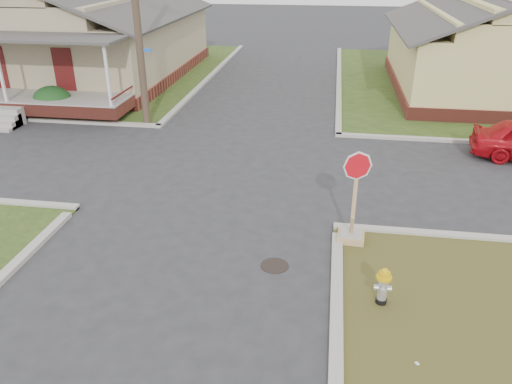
# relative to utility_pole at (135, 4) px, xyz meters

# --- Properties ---
(ground) EXTENTS (120.00, 120.00, 0.00)m
(ground) POSITION_rel_utility_pole_xyz_m (4.20, -8.90, -4.66)
(ground) COLOR #2C2C2E
(ground) RESTS_ON ground
(verge_far_left) EXTENTS (19.00, 19.00, 0.05)m
(verge_far_left) POSITION_rel_utility_pole_xyz_m (-8.80, 9.10, -4.64)
(verge_far_left) COLOR #2C4217
(verge_far_left) RESTS_ON ground
(curbs) EXTENTS (80.00, 40.00, 0.12)m
(curbs) POSITION_rel_utility_pole_xyz_m (4.20, -3.90, -4.66)
(curbs) COLOR #AAA599
(curbs) RESTS_ON ground
(manhole) EXTENTS (0.64, 0.64, 0.01)m
(manhole) POSITION_rel_utility_pole_xyz_m (6.40, -9.40, -4.66)
(manhole) COLOR black
(manhole) RESTS_ON ground
(corner_house) EXTENTS (10.10, 15.50, 5.30)m
(corner_house) POSITION_rel_utility_pole_xyz_m (-5.80, 7.78, -2.38)
(corner_house) COLOR maroon
(corner_house) RESTS_ON ground
(side_house_yellow) EXTENTS (7.60, 11.60, 4.70)m
(side_house_yellow) POSITION_rel_utility_pole_xyz_m (14.20, 7.60, -2.47)
(side_house_yellow) COLOR maroon
(side_house_yellow) RESTS_ON ground
(utility_pole) EXTENTS (1.80, 0.28, 9.00)m
(utility_pole) POSITION_rel_utility_pole_xyz_m (0.00, 0.00, 0.00)
(utility_pole) COLOR #413125
(utility_pole) RESTS_ON ground
(fire_hydrant) EXTENTS (0.31, 0.31, 0.82)m
(fire_hydrant) POSITION_rel_utility_pole_xyz_m (8.68, -10.44, -4.16)
(fire_hydrant) COLOR black
(fire_hydrant) RESTS_ON ground
(stop_sign) EXTENTS (0.66, 0.64, 2.32)m
(stop_sign) POSITION_rel_utility_pole_xyz_m (8.12, -8.05, -4.11)
(stop_sign) COLOR tan
(stop_sign) RESTS_ON ground
(hedge_right) EXTENTS (1.57, 1.29, 1.20)m
(hedge_right) POSITION_rel_utility_pole_xyz_m (-4.34, 0.50, -4.01)
(hedge_right) COLOR #153B16
(hedge_right) RESTS_ON verge_far_left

